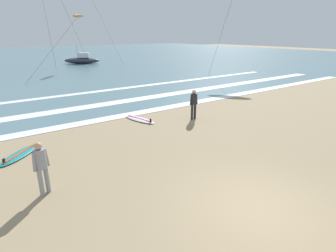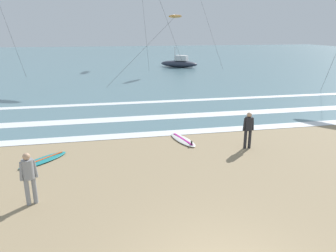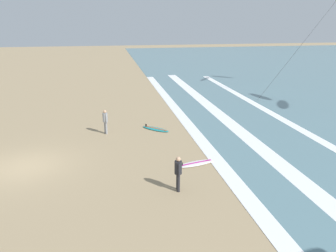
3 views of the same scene
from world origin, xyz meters
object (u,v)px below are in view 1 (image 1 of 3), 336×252
(surfboard_right_spare, at_px, (20,154))
(surfboard_left_pile, at_px, (140,119))
(surfer_background_far, at_px, (194,102))
(kite_orange_high_right, at_px, (78,16))
(surfer_mid_group, at_px, (41,164))
(offshore_boat, at_px, (82,60))

(surfboard_right_spare, relative_size, surfboard_left_pile, 0.88)
(surfer_background_far, height_order, surfboard_right_spare, surfer_background_far)
(surfboard_left_pile, bearing_deg, kite_orange_high_right, 78.07)
(surfboard_right_spare, bearing_deg, kite_orange_high_right, 66.13)
(surfer_background_far, relative_size, surfer_mid_group, 1.00)
(surfboard_right_spare, distance_m, surfboard_left_pile, 6.05)
(surfer_background_far, distance_m, surfboard_left_pile, 3.04)
(surfer_mid_group, relative_size, surfboard_right_spare, 0.84)
(surfer_background_far, bearing_deg, surfer_mid_group, -159.70)
(surfboard_right_spare, bearing_deg, surfer_background_far, -1.93)
(surfer_mid_group, bearing_deg, offshore_boat, 69.58)
(kite_orange_high_right, bearing_deg, offshore_boat, 71.84)
(surfer_background_far, distance_m, kite_orange_high_right, 25.51)
(surfboard_left_pile, xyz_separation_m, offshore_boat, (6.99, 29.62, 0.51))
(surfer_background_far, bearing_deg, offshore_boat, 81.75)
(surfboard_right_spare, distance_m, offshore_boat, 33.43)
(surfboard_left_pile, bearing_deg, surfer_background_far, -30.95)
(surfboard_right_spare, relative_size, offshore_boat, 0.36)
(surfer_background_far, distance_m, surfboard_right_spare, 8.46)
(surfer_background_far, relative_size, surfboard_right_spare, 0.84)
(kite_orange_high_right, bearing_deg, surfer_background_far, -95.63)
(surfboard_left_pile, bearing_deg, surfboard_right_spare, -168.48)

